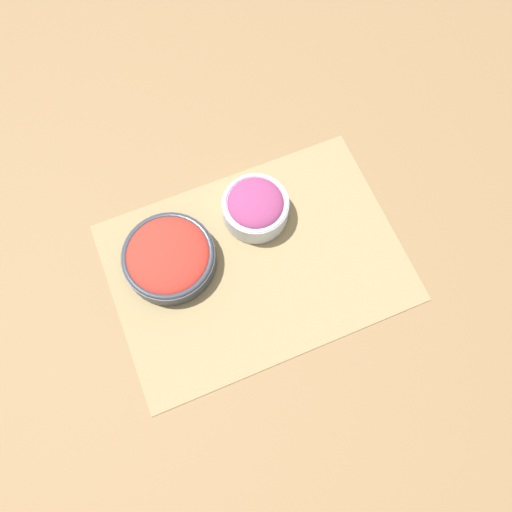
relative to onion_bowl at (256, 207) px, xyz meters
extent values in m
plane|color=olive|center=(-0.04, -0.09, -0.04)|extent=(3.00, 3.00, 0.00)
cube|color=#937F56|center=(-0.04, -0.09, -0.04)|extent=(0.53, 0.37, 0.00)
cylinder|color=silver|center=(0.00, 0.00, -0.01)|extent=(0.12, 0.12, 0.05)
torus|color=silver|center=(0.00, 0.00, 0.01)|extent=(0.12, 0.12, 0.01)
ellipsoid|color=#93386B|center=(0.00, 0.00, 0.01)|extent=(0.10, 0.10, 0.03)
cylinder|color=#333842|center=(-0.18, -0.03, -0.02)|extent=(0.17, 0.17, 0.04)
torus|color=#333842|center=(-0.18, -0.03, 0.00)|extent=(0.16, 0.16, 0.01)
ellipsoid|color=red|center=(-0.18, -0.03, 0.00)|extent=(0.15, 0.15, 0.04)
camera|label=1|loc=(-0.15, -0.37, 0.83)|focal=35.00mm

